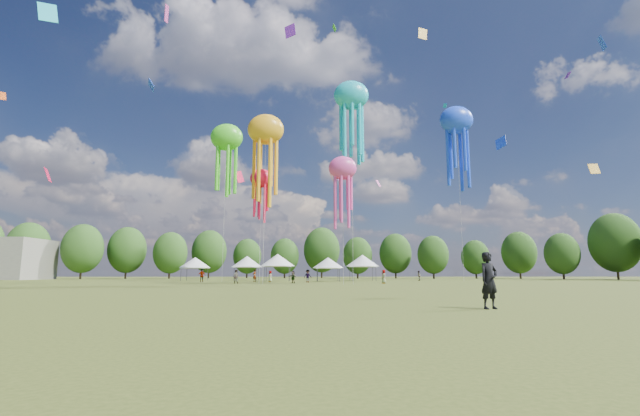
{
  "coord_description": "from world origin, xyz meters",
  "views": [
    {
      "loc": [
        0.99,
        -16.85,
        1.2
      ],
      "look_at": [
        1.94,
        15.0,
        6.0
      ],
      "focal_mm": 24.45,
      "sensor_mm": 36.0,
      "label": 1
    }
  ],
  "objects": [
    {
      "name": "show_kites",
      "position": [
        6.58,
        43.23,
        19.72
      ],
      "size": [
        42.61,
        24.44,
        28.89
      ],
      "color": "#F6A819",
      "rests_on": "ground"
    },
    {
      "name": "spectators_far",
      "position": [
        1.08,
        44.19,
        0.83
      ],
      "size": [
        33.95,
        19.42,
        1.8
      ],
      "color": "gray",
      "rests_on": "ground"
    },
    {
      "name": "observer_main",
      "position": [
        7.24,
        -1.91,
        0.97
      ],
      "size": [
        0.83,
        0.7,
        1.94
      ],
      "primitive_type": "imported",
      "rotation": [
        0.0,
        0.0,
        0.38
      ],
      "color": "black",
      "rests_on": "ground"
    },
    {
      "name": "small_kites",
      "position": [
        0.98,
        40.69,
        28.78
      ],
      "size": [
        74.66,
        57.08,
        44.64
      ],
      "color": "#F6A819",
      "rests_on": "ground"
    },
    {
      "name": "ground",
      "position": [
        0.0,
        0.0,
        0.0
      ],
      "size": [
        300.0,
        300.0,
        0.0
      ],
      "primitive_type": "plane",
      "color": "#384416",
      "rests_on": "ground"
    },
    {
      "name": "festival_tents",
      "position": [
        -3.03,
        54.8,
        3.13
      ],
      "size": [
        33.03,
        11.99,
        4.29
      ],
      "color": "#47474C",
      "rests_on": "ground"
    },
    {
      "name": "treeline",
      "position": [
        -3.87,
        62.51,
        6.54
      ],
      "size": [
        201.57,
        95.24,
        13.43
      ],
      "color": "#38281C",
      "rests_on": "ground"
    },
    {
      "name": "spectator_near",
      "position": [
        -7.68,
        37.0,
        0.81
      ],
      "size": [
        0.85,
        0.69,
        1.62
      ],
      "primitive_type": "imported",
      "rotation": [
        0.0,
        0.0,
        3.04
      ],
      "color": "gray",
      "rests_on": "ground"
    }
  ]
}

